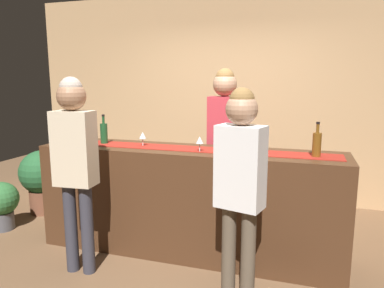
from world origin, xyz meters
The scene contains 15 objects.
ground_plane centered at (0.00, 0.00, 0.00)m, with size 10.00×10.00×0.00m, color brown.
back_wall centered at (0.00, 1.90, 1.45)m, with size 6.00×0.12×2.90m, color tan.
bar_counter centered at (0.00, 0.00, 0.52)m, with size 2.94×0.60×1.05m, color #472B19.
counter_runner_cloth centered at (0.00, 0.00, 1.05)m, with size 2.79×0.28×0.01m, color maroon.
wine_bottle_green centered at (-0.91, 0.01, 1.16)m, with size 0.07×0.07×0.30m.
wine_bottle_amber centered at (1.16, -0.02, 1.16)m, with size 0.07×0.07×0.30m.
wine_bottle_clear centered at (-1.13, 0.07, 1.16)m, with size 0.07×0.07×0.30m.
wine_glass_near_customer centered at (0.15, -0.10, 1.15)m, with size 0.07×0.07×0.14m.
wine_glass_mid_counter centered at (-0.47, 0.00, 1.15)m, with size 0.07×0.07×0.14m.
wine_glass_far_end centered at (0.39, 0.07, 1.15)m, with size 0.07×0.07×0.14m.
bartender centered at (0.23, 0.58, 1.14)m, with size 0.34×0.25×1.82m.
customer_sipping centered at (0.63, -0.68, 1.01)m, with size 0.38×0.28×1.65m.
customer_browsing centered at (-0.80, -0.65, 1.07)m, with size 0.35×0.24×1.72m.
potted_plant_tall centered at (-2.13, 0.47, 0.47)m, with size 0.55×0.55×0.81m.
potted_plant_small centered at (-2.19, -0.13, 0.32)m, with size 0.38×0.38×0.56m.
Camera 1 is at (1.05, -3.20, 1.70)m, focal length 33.60 mm.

